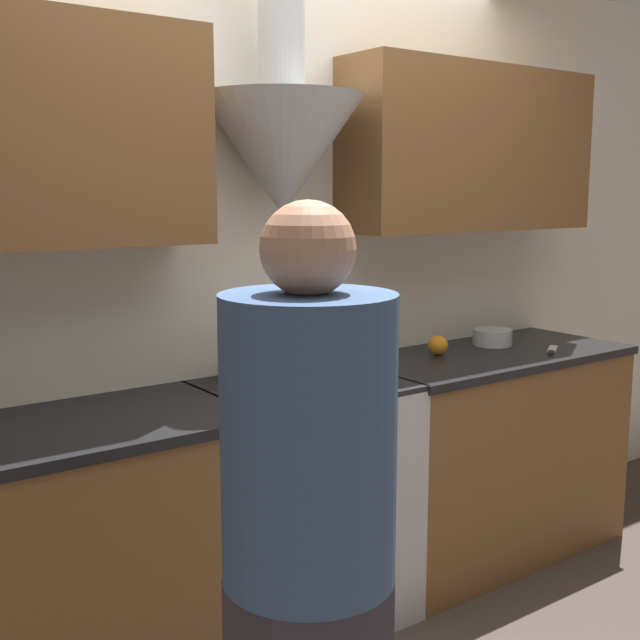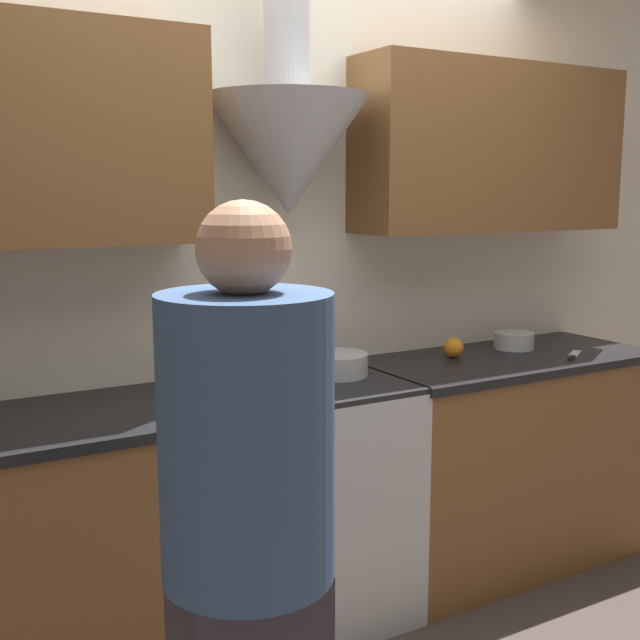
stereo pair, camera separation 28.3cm
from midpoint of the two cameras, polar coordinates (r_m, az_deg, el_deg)
The scene contains 9 objects.
wall_back at distance 3.08m, azimuth -1.63°, elevation 6.72°, with size 8.40×0.60×2.60m.
counter_right at distance 3.69m, azimuth 15.11°, elevation -9.46°, with size 1.30×0.62×0.92m.
stove_range at distance 3.10m, azimuth 1.71°, elevation -12.74°, with size 0.71×0.60×0.92m.
stock_pot at distance 2.91m, azimuth -1.43°, elevation -3.12°, with size 0.25×0.25×0.16m.
mixing_bowl at distance 3.08m, azimuth 3.76°, elevation -3.19°, with size 0.25×0.25×0.09m.
orange_fruit at distance 3.47m, azimuth 11.80°, elevation -1.95°, with size 0.09×0.09×0.09m.
saucepan at distance 3.73m, azimuth 15.76°, elevation -1.43°, with size 0.18×0.18×0.07m.
chefs_knife at distance 3.64m, azimuth 19.76°, elevation -2.40°, with size 0.19×0.14×0.01m.
person_foreground_left at distance 1.72m, azimuth -0.26°, elevation -16.38°, with size 0.36×0.36×1.61m.
Camera 2 is at (-1.40, -2.18, 1.63)m, focal length 45.00 mm.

